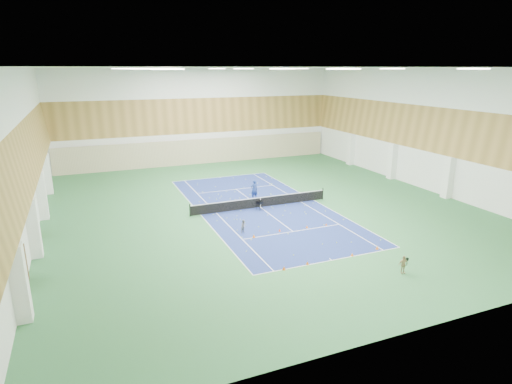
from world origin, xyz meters
TOP-DOWN VIEW (x-y plane):
  - ground at (0.00, 0.00)m, footprint 40.00×40.00m
  - room_shell at (0.00, 0.00)m, footprint 36.00×40.00m
  - wood_cladding at (0.00, 0.00)m, footprint 36.00×40.00m
  - ceiling_light_grid at (0.00, 0.00)m, footprint 21.40×25.40m
  - court_surface at (0.00, 0.00)m, footprint 10.97×23.77m
  - tennis_balls_scatter at (0.00, 0.00)m, footprint 10.57×22.77m
  - tennis_net at (0.00, 0.00)m, footprint 12.80×0.10m
  - back_curtain at (0.00, 19.75)m, footprint 35.40×0.16m
  - door_left_a at (-17.92, -8.00)m, footprint 0.08×1.80m
  - door_left_b at (-17.92, 0.00)m, footprint 0.08×1.80m
  - coach at (0.39, 2.45)m, footprint 0.73×0.51m
  - child_court at (-3.52, -5.12)m, footprint 0.62×0.58m
  - child_apron at (3.01, -15.05)m, footprint 0.69×0.33m
  - ball_cart at (-0.31, -0.60)m, footprint 0.63×0.63m
  - cone_svc_a at (-3.20, -6.36)m, footprint 0.23×0.23m
  - cone_svc_b at (-0.92, -5.97)m, footprint 0.19×0.19m
  - cone_svc_c at (1.35, -6.12)m, footprint 0.20×0.20m
  - cone_svc_d at (3.04, -6.20)m, footprint 0.17×0.17m
  - cone_base_a at (-3.44, -11.91)m, footprint 0.23×0.23m
  - cone_base_b at (-1.75, -11.81)m, footprint 0.21×0.21m
  - cone_base_c at (1.61, -11.81)m, footprint 0.20×0.20m
  - cone_base_d at (3.84, -11.53)m, footprint 0.22×0.22m

SIDE VIEW (x-z plane):
  - ground at x=0.00m, z-range 0.00..0.00m
  - court_surface at x=0.00m, z-range 0.00..0.01m
  - tennis_balls_scatter at x=0.00m, z-range 0.01..0.08m
  - cone_svc_d at x=3.04m, z-range 0.00..0.19m
  - cone_svc_b at x=-0.92m, z-range 0.00..0.21m
  - cone_svc_c at x=1.35m, z-range 0.00..0.22m
  - cone_base_c at x=1.61m, z-range 0.00..0.22m
  - cone_base_b at x=-1.75m, z-range 0.00..0.23m
  - cone_base_d at x=3.84m, z-range 0.00..0.24m
  - cone_base_a at x=-3.44m, z-range 0.00..0.25m
  - cone_svc_a at x=-3.20m, z-range 0.00..0.25m
  - ball_cart at x=-0.31m, z-range 0.00..0.82m
  - child_court at x=-3.52m, z-range 0.00..1.02m
  - tennis_net at x=0.00m, z-range 0.00..1.10m
  - child_apron at x=3.01m, z-range 0.00..1.15m
  - coach at x=0.39m, z-range 0.00..1.90m
  - door_left_a at x=-17.92m, z-range 0.00..2.20m
  - door_left_b at x=-17.92m, z-range 0.00..2.20m
  - back_curtain at x=0.00m, z-range 0.00..3.20m
  - room_shell at x=0.00m, z-range 0.00..12.00m
  - wood_cladding at x=0.00m, z-range 4.00..12.00m
  - ceiling_light_grid at x=0.00m, z-range 11.89..11.95m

